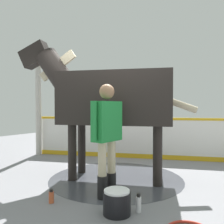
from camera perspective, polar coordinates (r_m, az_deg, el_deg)
name	(u,v)px	position (r m, az deg, el deg)	size (l,w,h in m)	color
ground_plane	(120,181)	(4.70, 2.02, -15.94)	(16.00, 16.00, 0.02)	gray
wet_patch	(116,178)	(4.80, 0.97, -15.41)	(2.55, 2.55, 0.00)	#42444C
barrier_wall	(130,139)	(6.52, 4.24, -6.40)	(2.09, 4.76, 1.09)	white
roof_post_near	(38,106)	(7.18, -17.01, 1.37)	(0.16, 0.16, 2.78)	#B7B2A8
horse	(109,98)	(4.62, -0.61, 3.40)	(1.76, 3.29, 2.71)	black
handler	(107,131)	(3.70, -1.22, -4.61)	(0.69, 0.24, 1.73)	black
wash_bucket	(117,202)	(3.30, 1.16, -20.56)	(0.36, 0.36, 0.32)	black
bottle_shampoo	(139,204)	(3.39, 6.31, -20.74)	(0.07, 0.07, 0.25)	white
bottle_spray	(51,197)	(3.77, -14.17, -18.84)	(0.07, 0.07, 0.20)	#CC5933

